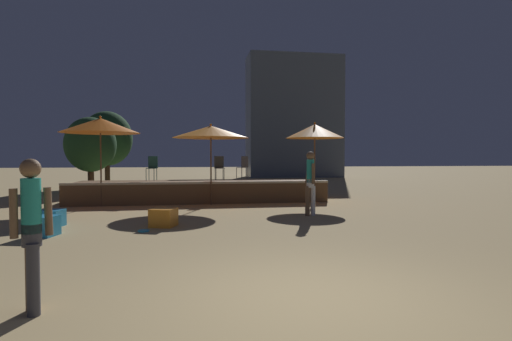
{
  "coord_description": "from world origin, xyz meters",
  "views": [
    {
      "loc": [
        -1.39,
        -4.45,
        1.68
      ],
      "look_at": [
        0.0,
        4.14,
        1.37
      ],
      "focal_mm": 28.0,
      "sensor_mm": 36.0,
      "label": 1
    }
  ],
  "objects_px": {
    "patio_umbrella_0": "(211,132)",
    "person_0": "(310,180)",
    "patio_umbrella_2": "(100,126)",
    "bistro_chair_0": "(243,165)",
    "background_tree_0": "(90,145)",
    "patio_umbrella_1": "(315,131)",
    "person_1": "(32,231)",
    "frisbee_disc": "(144,231)",
    "bistro_chair_2": "(152,166)",
    "cube_seat_0": "(164,218)",
    "bistro_chair_1": "(219,166)",
    "cube_seat_2": "(51,218)",
    "cube_seat_1": "(43,226)",
    "background_tree_1": "(107,139)"
  },
  "relations": [
    {
      "from": "patio_umbrella_0",
      "to": "person_0",
      "type": "bearing_deg",
      "value": -48.93
    },
    {
      "from": "patio_umbrella_0",
      "to": "patio_umbrella_2",
      "type": "bearing_deg",
      "value": 177.92
    },
    {
      "from": "bistro_chair_0",
      "to": "background_tree_0",
      "type": "relative_size",
      "value": 0.26
    },
    {
      "from": "patio_umbrella_1",
      "to": "bistro_chair_0",
      "type": "height_order",
      "value": "patio_umbrella_1"
    },
    {
      "from": "person_1",
      "to": "frisbee_disc",
      "type": "relative_size",
      "value": 6.39
    },
    {
      "from": "patio_umbrella_0",
      "to": "person_1",
      "type": "relative_size",
      "value": 1.71
    },
    {
      "from": "bistro_chair_2",
      "to": "background_tree_0",
      "type": "relative_size",
      "value": 0.26
    },
    {
      "from": "cube_seat_0",
      "to": "bistro_chair_1",
      "type": "xyz_separation_m",
      "value": [
        1.7,
        5.35,
        1.12
      ]
    },
    {
      "from": "bistro_chair_0",
      "to": "background_tree_0",
      "type": "distance_m",
      "value": 7.74
    },
    {
      "from": "person_0",
      "to": "cube_seat_2",
      "type": "bearing_deg",
      "value": 177.11
    },
    {
      "from": "cube_seat_0",
      "to": "bistro_chair_2",
      "type": "xyz_separation_m",
      "value": [
        -0.78,
        5.54,
        1.12
      ]
    },
    {
      "from": "patio_umbrella_2",
      "to": "frisbee_disc",
      "type": "distance_m",
      "value": 5.94
    },
    {
      "from": "person_1",
      "to": "frisbee_disc",
      "type": "height_order",
      "value": "person_1"
    },
    {
      "from": "patio_umbrella_1",
      "to": "cube_seat_2",
      "type": "height_order",
      "value": "patio_umbrella_1"
    },
    {
      "from": "patio_umbrella_2",
      "to": "bistro_chair_1",
      "type": "xyz_separation_m",
      "value": [
        4.05,
        1.03,
        -1.38
      ]
    },
    {
      "from": "cube_seat_0",
      "to": "frisbee_disc",
      "type": "height_order",
      "value": "cube_seat_0"
    },
    {
      "from": "frisbee_disc",
      "to": "bistro_chair_0",
      "type": "bearing_deg",
      "value": 65.05
    },
    {
      "from": "patio_umbrella_0",
      "to": "frisbee_disc",
      "type": "xyz_separation_m",
      "value": [
        -1.73,
        -4.78,
        -2.52
      ]
    },
    {
      "from": "person_0",
      "to": "bistro_chair_0",
      "type": "distance_m",
      "value": 5.13
    },
    {
      "from": "person_0",
      "to": "background_tree_0",
      "type": "xyz_separation_m",
      "value": [
        -7.98,
        8.72,
        1.22
      ]
    },
    {
      "from": "patio_umbrella_2",
      "to": "cube_seat_1",
      "type": "xyz_separation_m",
      "value": [
        -0.08,
        -5.1,
        -2.5
      ]
    },
    {
      "from": "patio_umbrella_2",
      "to": "background_tree_1",
      "type": "height_order",
      "value": "background_tree_1"
    },
    {
      "from": "background_tree_0",
      "to": "bistro_chair_2",
      "type": "bearing_deg",
      "value": -53.4
    },
    {
      "from": "patio_umbrella_2",
      "to": "bistro_chair_1",
      "type": "relative_size",
      "value": 3.39
    },
    {
      "from": "patio_umbrella_1",
      "to": "background_tree_1",
      "type": "xyz_separation_m",
      "value": [
        -9.02,
        9.09,
        0.07
      ]
    },
    {
      "from": "person_1",
      "to": "bistro_chair_2",
      "type": "relative_size",
      "value": 1.84
    },
    {
      "from": "patio_umbrella_0",
      "to": "cube_seat_2",
      "type": "bearing_deg",
      "value": -136.49
    },
    {
      "from": "patio_umbrella_2",
      "to": "cube_seat_2",
      "type": "bearing_deg",
      "value": -94.47
    },
    {
      "from": "bistro_chair_0",
      "to": "bistro_chair_2",
      "type": "distance_m",
      "value": 3.54
    },
    {
      "from": "bistro_chair_2",
      "to": "person_1",
      "type": "bearing_deg",
      "value": -76.85
    },
    {
      "from": "bistro_chair_0",
      "to": "bistro_chair_1",
      "type": "bearing_deg",
      "value": -0.89
    },
    {
      "from": "cube_seat_1",
      "to": "background_tree_0",
      "type": "xyz_separation_m",
      "value": [
        -1.56,
        10.63,
        2.02
      ]
    },
    {
      "from": "background_tree_0",
      "to": "patio_umbrella_2",
      "type": "bearing_deg",
      "value": -73.49
    },
    {
      "from": "patio_umbrella_0",
      "to": "person_1",
      "type": "distance_m",
      "value": 9.82
    },
    {
      "from": "patio_umbrella_0",
      "to": "patio_umbrella_1",
      "type": "xyz_separation_m",
      "value": [
        3.75,
        0.04,
        0.06
      ]
    },
    {
      "from": "patio_umbrella_1",
      "to": "bistro_chair_0",
      "type": "bearing_deg",
      "value": 141.68
    },
    {
      "from": "background_tree_0",
      "to": "bistro_chair_0",
      "type": "bearing_deg",
      "value": -29.27
    },
    {
      "from": "patio_umbrella_2",
      "to": "person_0",
      "type": "relative_size",
      "value": 1.67
    },
    {
      "from": "patio_umbrella_0",
      "to": "bistro_chair_0",
      "type": "relative_size",
      "value": 3.14
    },
    {
      "from": "bistro_chair_2",
      "to": "frisbee_disc",
      "type": "xyz_separation_m",
      "value": [
        0.38,
        -6.14,
        -1.32
      ]
    },
    {
      "from": "patio_umbrella_2",
      "to": "cube_seat_2",
      "type": "distance_m",
      "value": 4.66
    },
    {
      "from": "bistro_chair_2",
      "to": "background_tree_0",
      "type": "xyz_separation_m",
      "value": [
        -3.2,
        4.32,
        0.89
      ]
    },
    {
      "from": "patio_umbrella_0",
      "to": "patio_umbrella_1",
      "type": "bearing_deg",
      "value": 0.55
    },
    {
      "from": "background_tree_1",
      "to": "frisbee_disc",
      "type": "bearing_deg",
      "value": -75.73
    },
    {
      "from": "cube_seat_1",
      "to": "frisbee_disc",
      "type": "distance_m",
      "value": 2.04
    },
    {
      "from": "patio_umbrella_1",
      "to": "frisbee_disc",
      "type": "relative_size",
      "value": 11.31
    },
    {
      "from": "cube_seat_0",
      "to": "bistro_chair_2",
      "type": "bearing_deg",
      "value": 98.02
    },
    {
      "from": "person_1",
      "to": "bistro_chair_1",
      "type": "distance_m",
      "value": 10.91
    },
    {
      "from": "patio_umbrella_2",
      "to": "background_tree_0",
      "type": "relative_size",
      "value": 0.87
    },
    {
      "from": "patio_umbrella_2",
      "to": "bistro_chair_1",
      "type": "height_order",
      "value": "patio_umbrella_2"
    }
  ]
}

